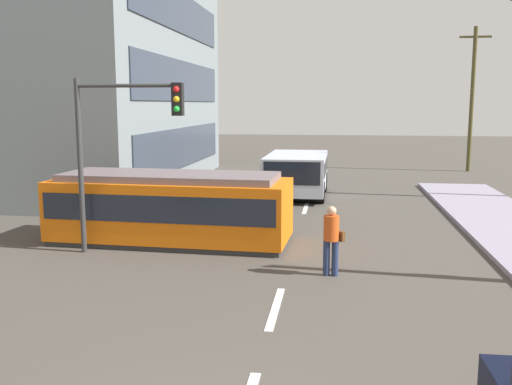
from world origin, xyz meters
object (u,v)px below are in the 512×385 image
(city_bus, at_px, (297,173))
(utility_pole_far, at_px, (472,97))
(streetcar_tram, at_px, (171,207))
(traffic_light_mast, at_px, (122,131))
(pedestrian_crossing, at_px, (331,237))

(city_bus, xyz_separation_m, utility_pole_far, (9.59, 10.87, 3.37))
(streetcar_tram, distance_m, traffic_light_mast, 2.82)
(streetcar_tram, relative_size, city_bus, 1.39)
(utility_pole_far, bearing_deg, pedestrian_crossing, -109.58)
(traffic_light_mast, relative_size, utility_pole_far, 0.55)
(streetcar_tram, xyz_separation_m, utility_pole_far, (12.67, 19.72, 3.37))
(streetcar_tram, height_order, city_bus, streetcar_tram)
(utility_pole_far, bearing_deg, streetcar_tram, -122.71)
(pedestrian_crossing, distance_m, traffic_light_mast, 6.14)
(city_bus, relative_size, pedestrian_crossing, 3.02)
(city_bus, distance_m, traffic_light_mast, 11.28)
(streetcar_tram, bearing_deg, traffic_light_mast, -119.64)
(traffic_light_mast, bearing_deg, city_bus, 69.27)
(city_bus, bearing_deg, streetcar_tram, -109.12)
(traffic_light_mast, height_order, utility_pole_far, utility_pole_far)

